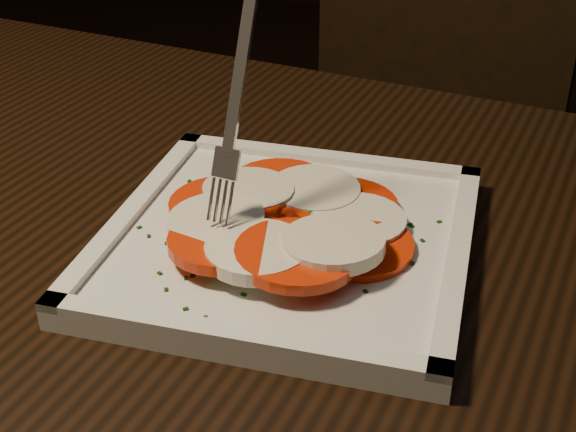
% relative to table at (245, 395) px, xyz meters
% --- Properties ---
extents(table, '(1.21, 0.81, 0.75)m').
position_rel_table_xyz_m(table, '(0.00, 0.00, 0.00)').
color(table, black).
rests_on(table, ground).
extents(chair, '(0.44, 0.44, 0.93)m').
position_rel_table_xyz_m(chair, '(-0.08, 0.75, -0.12)').
color(chair, black).
rests_on(chair, ground).
extents(plate, '(0.30, 0.30, 0.01)m').
position_rel_table_xyz_m(plate, '(0.01, 0.05, 0.11)').
color(plate, silver).
rests_on(plate, table).
extents(caprese_salad, '(0.20, 0.21, 0.03)m').
position_rel_table_xyz_m(caprese_salad, '(0.01, 0.05, 0.12)').
color(caprese_salad, red).
rests_on(caprese_salad, plate).
extents(fork, '(0.03, 0.07, 0.16)m').
position_rel_table_xyz_m(fork, '(-0.02, 0.05, 0.22)').
color(fork, white).
rests_on(fork, caprese_salad).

